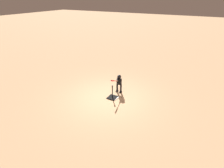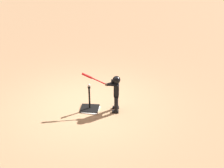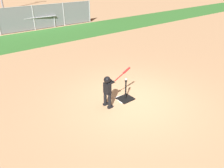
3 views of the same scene
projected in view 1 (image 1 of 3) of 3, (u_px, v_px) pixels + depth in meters
name	position (u px, v px, depth m)	size (l,w,h in m)	color
ground_plane	(108.00, 98.00, 9.30)	(90.00, 90.00, 0.00)	tan
home_plate	(114.00, 97.00, 9.31)	(0.44, 0.44, 0.02)	white
batting_tee	(112.00, 96.00, 9.27)	(0.50, 0.45, 0.70)	black
batter_child	(119.00, 82.00, 9.54)	(1.03, 0.33, 1.12)	black
baseball	(112.00, 85.00, 8.97)	(0.07, 0.07, 0.07)	white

